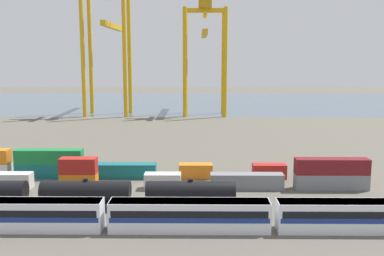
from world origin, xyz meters
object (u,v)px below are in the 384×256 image
(shipping_container_2, at_px, (79,181))
(gantry_crane_central, at_px, (205,46))
(freight_tank_row, at_px, (86,194))
(shipping_container_12, at_px, (123,171))
(passenger_train, at_px, (189,214))
(shipping_container_4, at_px, (163,181))
(shipping_container_13, at_px, (196,171))
(gantry_crane_west, at_px, (108,36))
(shipping_container_6, at_px, (331,182))

(shipping_container_2, bearing_deg, gantry_crane_central, 77.09)
(freight_tank_row, xyz_separation_m, shipping_container_12, (2.56, 16.69, -0.82))
(passenger_train, height_order, shipping_container_4, passenger_train)
(shipping_container_2, distance_m, shipping_container_13, 20.62)
(shipping_container_4, relative_size, gantry_crane_west, 0.12)
(freight_tank_row, relative_size, shipping_container_12, 3.56)
(shipping_container_12, relative_size, gantry_crane_central, 0.28)
(shipping_container_2, distance_m, shipping_container_12, 9.14)
(shipping_container_6, height_order, shipping_container_13, same)
(passenger_train, xyz_separation_m, gantry_crane_central, (3.89, 116.92, 23.79))
(passenger_train, bearing_deg, shipping_container_6, 38.04)
(shipping_container_2, relative_size, shipping_container_12, 0.50)
(shipping_container_2, height_order, shipping_container_4, same)
(shipping_container_12, relative_size, gantry_crane_west, 0.24)
(passenger_train, relative_size, gantry_crane_west, 1.26)
(shipping_container_13, bearing_deg, gantry_crane_west, 109.80)
(shipping_container_12, xyz_separation_m, gantry_crane_west, (-20.01, 92.48, 28.21))
(shipping_container_2, xyz_separation_m, shipping_container_12, (6.20, 6.72, 0.00))
(freight_tank_row, height_order, gantry_crane_central, gantry_crane_central)
(passenger_train, xyz_separation_m, shipping_container_4, (-4.75, 18.18, -0.84))
(freight_tank_row, bearing_deg, passenger_train, -28.51)
(passenger_train, height_order, shipping_container_6, passenger_train)
(shipping_container_6, height_order, gantry_crane_central, gantry_crane_central)
(freight_tank_row, bearing_deg, shipping_container_4, 43.91)
(freight_tank_row, distance_m, shipping_container_6, 39.62)
(freight_tank_row, height_order, shipping_container_4, freight_tank_row)
(passenger_train, height_order, shipping_container_2, passenger_train)
(freight_tank_row, distance_m, shipping_container_4, 14.40)
(freight_tank_row, bearing_deg, shipping_container_12, 81.27)
(shipping_container_4, bearing_deg, passenger_train, -75.34)
(shipping_container_12, distance_m, gantry_crane_west, 98.74)
(shipping_container_4, height_order, gantry_crane_central, gantry_crane_central)
(shipping_container_2, xyz_separation_m, shipping_container_4, (13.99, 0.00, 0.00))
(passenger_train, distance_m, freight_tank_row, 17.19)
(gantry_crane_west, bearing_deg, freight_tank_row, -80.92)
(shipping_container_4, height_order, gantry_crane_west, gantry_crane_west)
(gantry_crane_west, xyz_separation_m, gantry_crane_central, (36.45, -0.45, -3.58))
(shipping_container_2, relative_size, shipping_container_6, 0.50)
(passenger_train, relative_size, shipping_container_4, 10.32)
(shipping_container_4, bearing_deg, shipping_container_2, 180.00)
(shipping_container_6, distance_m, shipping_container_12, 36.40)
(freight_tank_row, height_order, shipping_container_6, freight_tank_row)
(freight_tank_row, bearing_deg, gantry_crane_central, 80.09)
(freight_tank_row, xyz_separation_m, shipping_container_13, (15.85, 16.69, -0.82))
(shipping_container_12, height_order, gantry_crane_central, gantry_crane_central)
(gantry_crane_west, distance_m, gantry_crane_central, 36.62)
(freight_tank_row, xyz_separation_m, gantry_crane_central, (19.00, 108.72, 23.81))
(passenger_train, distance_m, gantry_crane_west, 124.84)
(shipping_container_6, xyz_separation_m, gantry_crane_central, (-19.34, 98.75, 24.63))
(shipping_container_4, height_order, shipping_container_12, same)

